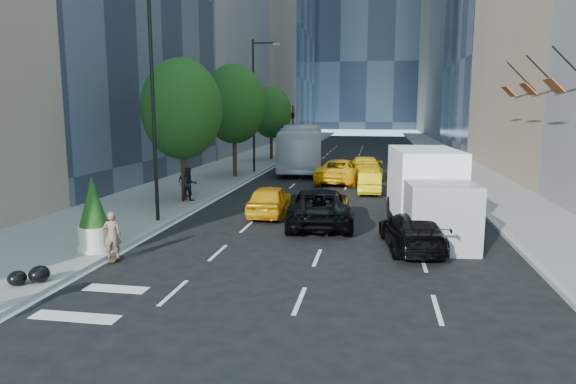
% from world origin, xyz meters
% --- Properties ---
extents(ground, '(160.00, 160.00, 0.00)m').
position_xyz_m(ground, '(0.00, 0.00, 0.00)').
color(ground, black).
rests_on(ground, ground).
extents(sidewalk_left, '(6.00, 120.00, 0.15)m').
position_xyz_m(sidewalk_left, '(-9.00, 30.00, 0.07)').
color(sidewalk_left, slate).
rests_on(sidewalk_left, ground).
extents(sidewalk_right, '(4.00, 120.00, 0.15)m').
position_xyz_m(sidewalk_right, '(10.00, 30.00, 0.07)').
color(sidewalk_right, slate).
rests_on(sidewalk_right, ground).
extents(tower_right_far, '(20.00, 24.00, 50.00)m').
position_xyz_m(tower_right_far, '(22.00, 98.00, 25.00)').
color(tower_right_far, gray).
rests_on(tower_right_far, ground).
extents(lamp_near, '(2.13, 0.22, 10.00)m').
position_xyz_m(lamp_near, '(-6.32, 4.00, 5.81)').
color(lamp_near, black).
rests_on(lamp_near, sidewalk_left).
extents(lamp_far, '(2.13, 0.22, 10.00)m').
position_xyz_m(lamp_far, '(-6.32, 22.00, 5.81)').
color(lamp_far, black).
rests_on(lamp_far, sidewalk_left).
extents(tree_near, '(4.20, 4.20, 7.46)m').
position_xyz_m(tree_near, '(-7.20, 9.00, 4.97)').
color(tree_near, '#312213').
rests_on(tree_near, sidewalk_left).
extents(tree_mid, '(4.50, 4.50, 7.99)m').
position_xyz_m(tree_mid, '(-7.20, 19.00, 5.32)').
color(tree_mid, '#312213').
rests_on(tree_mid, sidewalk_left).
extents(tree_far, '(3.90, 3.90, 6.92)m').
position_xyz_m(tree_far, '(-7.20, 32.00, 4.62)').
color(tree_far, '#312213').
rests_on(tree_far, sidewalk_left).
extents(traffic_signal, '(2.48, 0.53, 5.20)m').
position_xyz_m(traffic_signal, '(-6.40, 40.00, 4.23)').
color(traffic_signal, black).
rests_on(traffic_signal, sidewalk_left).
extents(facade_flags, '(1.85, 13.30, 2.05)m').
position_xyz_m(facade_flags, '(10.64, 10.00, 6.18)').
color(facade_flags, black).
rests_on(facade_flags, ground).
extents(skateboarder, '(0.66, 0.53, 1.57)m').
position_xyz_m(skateboarder, '(-5.60, -1.55, 0.78)').
color(skateboarder, '#78634B').
rests_on(skateboarder, ground).
extents(black_sedan_lincoln, '(3.31, 6.08, 1.62)m').
position_xyz_m(black_sedan_lincoln, '(0.50, 5.00, 0.81)').
color(black_sedan_lincoln, black).
rests_on(black_sedan_lincoln, ground).
extents(black_sedan_mercedes, '(2.46, 4.79, 1.33)m').
position_xyz_m(black_sedan_mercedes, '(4.20, 1.63, 0.66)').
color(black_sedan_mercedes, black).
rests_on(black_sedan_mercedes, ground).
extents(taxi_a, '(1.85, 4.35, 1.47)m').
position_xyz_m(taxi_a, '(-2.00, 6.54, 0.73)').
color(taxi_a, orange).
rests_on(taxi_a, ground).
extents(taxi_b, '(1.40, 3.86, 1.27)m').
position_xyz_m(taxi_b, '(2.52, 14.00, 0.63)').
color(taxi_b, yellow).
rests_on(taxi_b, ground).
extents(taxi_c, '(3.32, 6.11, 1.63)m').
position_xyz_m(taxi_c, '(0.50, 18.00, 0.81)').
color(taxi_c, '#FFB40D').
rests_on(taxi_c, ground).
extents(taxi_d, '(2.83, 5.78, 1.62)m').
position_xyz_m(taxi_d, '(2.03, 20.50, 0.81)').
color(taxi_d, yellow).
rests_on(taxi_d, ground).
extents(city_bus, '(4.53, 13.66, 3.73)m').
position_xyz_m(city_bus, '(-3.20, 25.15, 1.87)').
color(city_bus, silver).
rests_on(city_bus, ground).
extents(box_truck, '(3.16, 7.19, 3.34)m').
position_xyz_m(box_truck, '(4.97, 4.31, 1.70)').
color(box_truck, white).
rests_on(box_truck, ground).
extents(pedestrian_a, '(1.10, 1.08, 1.79)m').
position_xyz_m(pedestrian_a, '(-6.80, 8.72, 1.04)').
color(pedestrian_a, black).
rests_on(pedestrian_a, sidewalk_left).
extents(pedestrian_b, '(1.01, 0.75, 1.59)m').
position_xyz_m(pedestrian_b, '(-7.57, 10.02, 0.94)').
color(pedestrian_b, black).
rests_on(pedestrian_b, sidewalk_left).
extents(trash_can, '(0.59, 0.59, 0.89)m').
position_xyz_m(trash_can, '(-6.60, -0.43, 0.59)').
color(trash_can, black).
rests_on(trash_can, sidewalk_left).
extents(planter_shrub, '(1.08, 1.08, 2.59)m').
position_xyz_m(planter_shrub, '(-6.60, -0.93, 1.38)').
color(planter_shrub, beige).
rests_on(planter_shrub, sidewalk_left).
extents(garbage_bags, '(0.96, 0.92, 0.47)m').
position_xyz_m(garbage_bags, '(-6.56, -4.38, 0.37)').
color(garbage_bags, black).
rests_on(garbage_bags, sidewalk_left).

